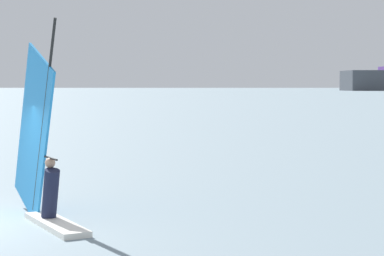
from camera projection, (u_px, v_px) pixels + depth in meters
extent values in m
cube|color=white|center=(56.00, 224.00, 14.41)|extent=(2.14, 2.39, 0.12)
cylinder|color=black|center=(44.00, 119.00, 14.93)|extent=(1.17, 1.37, 4.21)
cube|color=#268CD8|center=(33.00, 134.00, 15.63)|extent=(2.05, 2.41, 4.13)
cylinder|color=black|center=(43.00, 156.00, 15.05)|extent=(1.23, 1.45, 0.04)
cylinder|color=#191E38|center=(51.00, 194.00, 14.68)|extent=(0.63, 0.67, 1.12)
sphere|color=tan|center=(50.00, 163.00, 14.64)|extent=(0.22, 0.22, 0.22)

